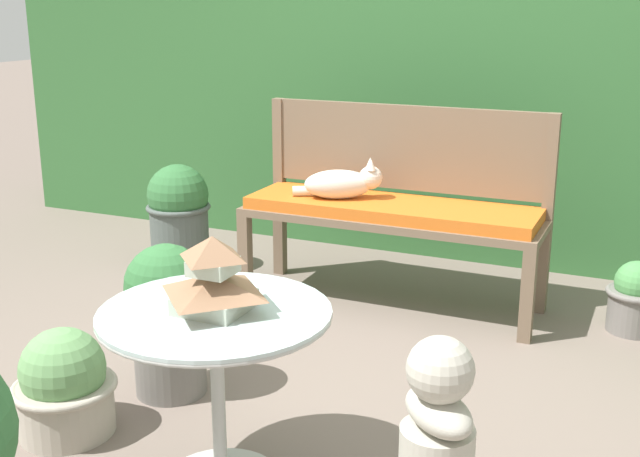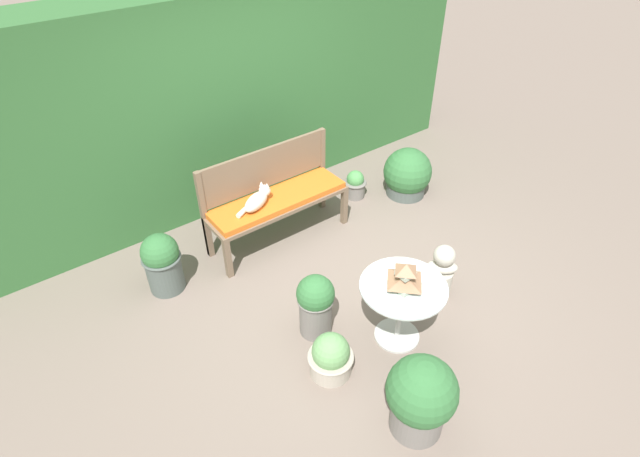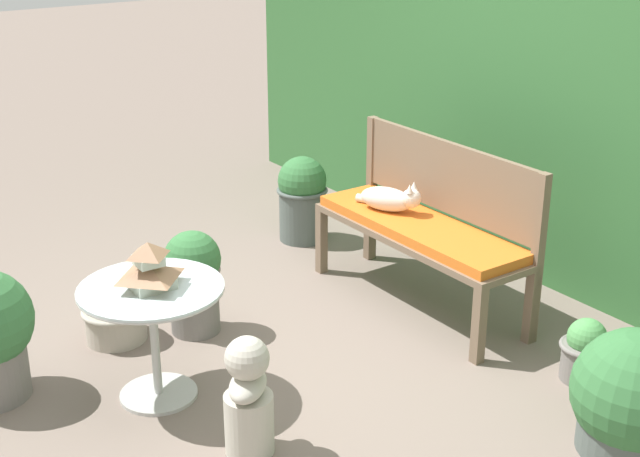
# 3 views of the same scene
# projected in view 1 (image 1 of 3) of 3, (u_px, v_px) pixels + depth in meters

# --- Properties ---
(ground) EXTENTS (30.00, 30.00, 0.00)m
(ground) POSITION_uv_depth(u_px,v_px,m) (325.00, 391.00, 3.26)
(ground) COLOR #75665B
(foliage_hedge_back) EXTENTS (6.40, 0.72, 2.36)m
(foliage_hedge_back) POSITION_uv_depth(u_px,v_px,m) (473.00, 60.00, 4.92)
(foliage_hedge_back) COLOR #336633
(foliage_hedge_back) RESTS_ON ground
(garden_bench) EXTENTS (1.54, 0.47, 0.55)m
(garden_bench) POSITION_uv_depth(u_px,v_px,m) (391.00, 217.00, 4.08)
(garden_bench) COLOR brown
(garden_bench) RESTS_ON ground
(bench_backrest) EXTENTS (1.54, 0.06, 1.01)m
(bench_backrest) POSITION_uv_depth(u_px,v_px,m) (406.00, 159.00, 4.20)
(bench_backrest) COLOR brown
(bench_backrest) RESTS_ON ground
(cat) EXTENTS (0.46, 0.29, 0.21)m
(cat) POSITION_uv_depth(u_px,v_px,m) (343.00, 183.00, 4.12)
(cat) COLOR silver
(cat) RESTS_ON garden_bench
(patio_table) EXTENTS (0.72, 0.72, 0.62)m
(patio_table) POSITION_uv_depth(u_px,v_px,m) (216.00, 349.00, 2.49)
(patio_table) COLOR #B7B7B2
(patio_table) RESTS_ON ground
(pagoda_birdhouse) EXTENTS (0.27, 0.27, 0.24)m
(pagoda_birdhouse) POSITION_uv_depth(u_px,v_px,m) (214.00, 279.00, 2.42)
(pagoda_birdhouse) COLOR #B2BCA8
(pagoda_birdhouse) RESTS_ON patio_table
(garden_bust) EXTENTS (0.32, 0.32, 0.59)m
(garden_bust) POSITION_uv_depth(u_px,v_px,m) (437.00, 432.00, 2.40)
(garden_bust) COLOR #B7B2A3
(garden_bust) RESTS_ON ground
(potted_plant_table_near) EXTENTS (0.28, 0.28, 0.35)m
(potted_plant_table_near) POSITION_uv_depth(u_px,v_px,m) (635.00, 298.00, 3.81)
(potted_plant_table_near) COLOR slate
(potted_plant_table_near) RESTS_ON ground
(potted_plant_bench_right) EXTENTS (0.37, 0.37, 0.63)m
(potted_plant_bench_right) POSITION_uv_depth(u_px,v_px,m) (179.00, 216.00, 4.65)
(potted_plant_bench_right) COLOR #4C5651
(potted_plant_bench_right) RESTS_ON ground
(potted_plant_path_edge) EXTENTS (0.33, 0.33, 0.62)m
(potted_plant_path_edge) POSITION_uv_depth(u_px,v_px,m) (168.00, 314.00, 3.17)
(potted_plant_path_edge) COLOR slate
(potted_plant_path_edge) RESTS_ON ground
(potted_plant_bench_left) EXTENTS (0.38, 0.38, 0.40)m
(potted_plant_bench_left) POSITION_uv_depth(u_px,v_px,m) (64.00, 387.00, 2.90)
(potted_plant_bench_left) COLOR #ADA393
(potted_plant_bench_left) RESTS_ON ground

